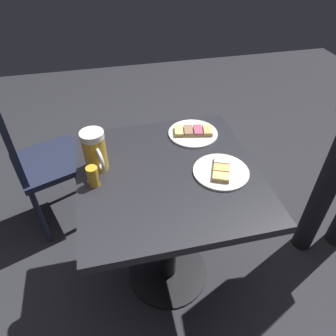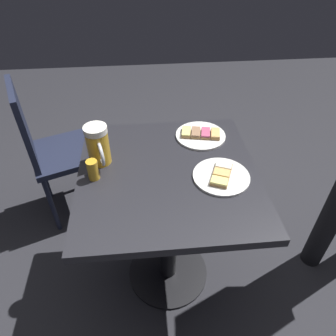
# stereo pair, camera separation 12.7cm
# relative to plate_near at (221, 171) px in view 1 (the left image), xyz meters

# --- Properties ---
(ground_plane) EXTENTS (6.00, 6.00, 0.00)m
(ground_plane) POSITION_rel_plate_near_xyz_m (-0.21, 0.05, -0.77)
(ground_plane) COLOR #28282D
(cafe_table) EXTENTS (0.74, 0.76, 0.76)m
(cafe_table) POSITION_rel_plate_near_xyz_m (-0.21, 0.05, -0.18)
(cafe_table) COLOR black
(cafe_table) RESTS_ON ground_plane
(plate_near) EXTENTS (0.23, 0.23, 0.03)m
(plate_near) POSITION_rel_plate_near_xyz_m (0.00, 0.00, 0.00)
(plate_near) COLOR white
(plate_near) RESTS_ON cafe_table
(plate_far) EXTENTS (0.23, 0.23, 0.03)m
(plate_far) POSITION_rel_plate_near_xyz_m (-0.03, 0.29, 0.00)
(plate_far) COLOR white
(plate_far) RESTS_ON cafe_table
(beer_mug) EXTENTS (0.09, 0.15, 0.18)m
(beer_mug) POSITION_rel_plate_near_xyz_m (-0.49, 0.14, 0.08)
(beer_mug) COLOR gold
(beer_mug) RESTS_ON cafe_table
(beer_glass_small) EXTENTS (0.05, 0.05, 0.09)m
(beer_glass_small) POSITION_rel_plate_near_xyz_m (-0.51, 0.04, 0.03)
(beer_glass_small) COLOR gold
(beer_glass_small) RESTS_ON cafe_table
(cafe_chair) EXTENTS (0.49, 0.49, 0.92)m
(cafe_chair) POSITION_rel_plate_near_xyz_m (-0.85, 0.61, -0.25)
(cafe_chair) COLOR #1E2338
(cafe_chair) RESTS_ON ground_plane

